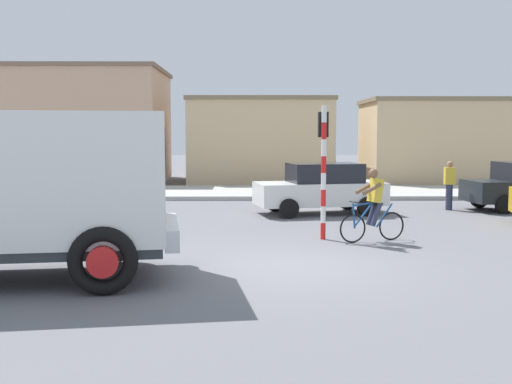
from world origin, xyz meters
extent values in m
plane|color=slate|center=(0.00, 0.00, 0.00)|extent=(120.00, 120.00, 0.00)
cube|color=#ADADA8|center=(0.00, 14.27, 0.08)|extent=(80.00, 5.00, 0.16)
cube|color=white|center=(-4.82, -1.12, 1.80)|extent=(5.50, 3.21, 2.20)
cube|color=#2D3338|center=(-4.82, -1.12, 0.62)|extent=(5.39, 3.15, 0.16)
cube|color=silver|center=(-2.14, -0.74, 0.80)|extent=(0.58, 2.38, 0.36)
cube|color=black|center=(-2.29, -0.76, 2.30)|extent=(0.42, 2.12, 0.70)
torus|color=black|center=(-3.40, 0.37, 0.55)|extent=(1.12, 0.39, 1.10)
cylinder|color=red|center=(-3.40, 0.37, 0.55)|extent=(0.53, 0.37, 0.50)
torus|color=black|center=(-3.04, -2.16, 0.55)|extent=(1.12, 0.39, 1.10)
cylinder|color=red|center=(-3.04, -2.16, 0.55)|extent=(0.53, 0.37, 0.50)
torus|color=black|center=(1.67, 2.57, 0.34)|extent=(0.65, 0.27, 0.68)
torus|color=black|center=(2.66, 2.94, 0.34)|extent=(0.65, 0.27, 0.68)
cylinder|color=#1E4C8C|center=(2.00, 2.69, 0.91)|extent=(0.58, 0.25, 0.09)
cylinder|color=#1E4C8C|center=(1.94, 2.67, 0.66)|extent=(0.49, 0.22, 0.57)
cylinder|color=#1E4C8C|center=(2.47, 2.87, 0.61)|extent=(0.43, 0.19, 0.57)
cylinder|color=#1E4C8C|center=(1.70, 2.58, 0.64)|extent=(0.10, 0.07, 0.59)
cylinder|color=black|center=(1.72, 2.59, 0.95)|extent=(0.20, 0.48, 0.03)
cube|color=black|center=(2.28, 2.80, 0.88)|extent=(0.27, 0.20, 0.06)
cube|color=gold|center=(2.23, 2.78, 1.21)|extent=(0.39, 0.40, 0.59)
sphere|color=brown|center=(2.17, 2.75, 1.61)|extent=(0.22, 0.22, 0.22)
cylinder|color=#2D334C|center=(2.24, 2.67, 0.65)|extent=(0.33, 0.22, 0.57)
cylinder|color=brown|center=(2.10, 2.56, 1.26)|extent=(0.49, 0.25, 0.29)
cylinder|color=#2D334C|center=(2.17, 2.86, 0.65)|extent=(0.33, 0.22, 0.57)
cylinder|color=brown|center=(1.99, 2.86, 1.26)|extent=(0.49, 0.25, 0.29)
cylinder|color=red|center=(1.04, 3.09, 0.20)|extent=(0.12, 0.12, 0.40)
cylinder|color=white|center=(1.04, 3.09, 0.60)|extent=(0.12, 0.12, 0.40)
cylinder|color=red|center=(1.04, 3.09, 1.00)|extent=(0.12, 0.12, 0.40)
cylinder|color=white|center=(1.04, 3.09, 1.40)|extent=(0.12, 0.12, 0.40)
cylinder|color=red|center=(1.04, 3.09, 1.80)|extent=(0.12, 0.12, 0.40)
cylinder|color=white|center=(1.04, 3.09, 2.20)|extent=(0.12, 0.12, 0.40)
cylinder|color=red|center=(1.04, 3.09, 2.60)|extent=(0.12, 0.12, 0.40)
cylinder|color=white|center=(1.04, 3.09, 3.00)|extent=(0.12, 0.12, 0.40)
cube|color=black|center=(1.04, 3.27, 2.75)|extent=(0.24, 0.20, 0.60)
sphere|color=green|center=(1.04, 3.39, 2.75)|extent=(0.14, 0.14, 0.14)
cube|color=white|center=(1.49, 7.87, 0.65)|extent=(4.26, 2.47, 0.70)
cube|color=black|center=(1.64, 7.90, 1.30)|extent=(2.45, 1.86, 0.60)
cylinder|color=black|center=(0.45, 6.79, 0.30)|extent=(0.62, 0.30, 0.60)
cylinder|color=black|center=(0.11, 8.45, 0.30)|extent=(0.62, 0.30, 0.60)
cylinder|color=black|center=(2.88, 7.29, 0.30)|extent=(0.62, 0.30, 0.60)
cylinder|color=black|center=(2.53, 8.96, 0.30)|extent=(0.62, 0.30, 0.60)
cylinder|color=black|center=(7.32, 7.76, 0.30)|extent=(0.62, 0.25, 0.60)
cylinder|color=black|center=(7.12, 9.44, 0.30)|extent=(0.62, 0.25, 0.60)
cylinder|color=#2D334C|center=(5.89, 8.84, 0.42)|extent=(0.22, 0.22, 0.85)
cube|color=gold|center=(5.89, 8.84, 1.13)|extent=(0.34, 0.22, 0.56)
sphere|color=#9E7051|center=(5.89, 8.84, 1.52)|extent=(0.20, 0.20, 0.20)
cube|color=tan|center=(-10.98, 21.26, 2.81)|extent=(11.52, 7.09, 5.62)
cube|color=#775E4C|center=(-10.98, 21.26, 5.72)|extent=(11.75, 7.24, 0.20)
cube|color=#D1B284|center=(-0.18, 20.72, 2.05)|extent=(7.05, 5.87, 4.09)
cube|color=#7D6B4F|center=(-0.18, 20.72, 4.19)|extent=(7.19, 5.99, 0.20)
cube|color=#D1B284|center=(10.14, 19.73, 2.01)|extent=(9.99, 5.06, 4.01)
cube|color=#7D6B4F|center=(10.14, 19.73, 4.11)|extent=(10.19, 5.16, 0.20)
camera|label=1|loc=(-0.74, -12.02, 2.56)|focal=44.63mm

